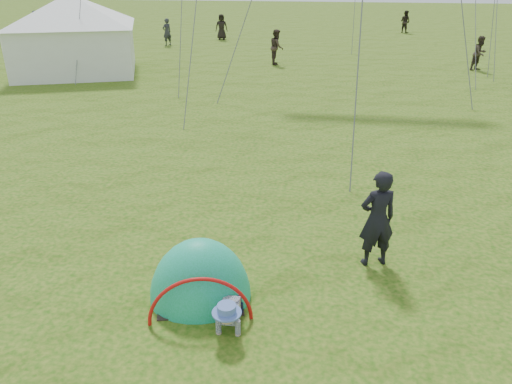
# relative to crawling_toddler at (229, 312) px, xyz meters

# --- Properties ---
(ground) EXTENTS (140.00, 140.00, 0.00)m
(ground) POSITION_rel_crawling_toddler_xyz_m (0.08, -0.55, -0.28)
(ground) COLOR #124B08
(crawling_toddler) EXTENTS (0.55, 0.76, 0.57)m
(crawling_toddler) POSITION_rel_crawling_toddler_xyz_m (0.00, 0.00, 0.00)
(crawling_toddler) COLOR black
(crawling_toddler) RESTS_ON ground
(popup_tent) EXTENTS (1.82, 1.62, 2.01)m
(popup_tent) POSITION_rel_crawling_toddler_xyz_m (-0.58, 0.63, -0.28)
(popup_tent) COLOR #0FA156
(popup_tent) RESTS_ON ground
(standing_adult) EXTENTS (0.73, 0.60, 1.72)m
(standing_adult) POSITION_rel_crawling_toddler_xyz_m (2.11, 2.04, 0.58)
(standing_adult) COLOR black
(standing_adult) RESTS_ON ground
(event_marquee) EXTENTS (7.11, 7.11, 3.81)m
(event_marquee) POSITION_rel_crawling_toddler_xyz_m (-10.84, 17.21, 1.62)
(event_marquee) COLOR white
(event_marquee) RESTS_ON ground
(crowd_person_0) EXTENTS (0.68, 0.72, 1.65)m
(crowd_person_0) POSITION_rel_crawling_toddler_xyz_m (-9.29, 26.21, 0.54)
(crowd_person_0) COLOR #292A30
(crowd_person_0) RESTS_ON ground
(crowd_person_1) EXTENTS (0.99, 0.96, 1.61)m
(crowd_person_1) POSITION_rel_crawling_toddler_xyz_m (6.44, 35.21, 0.52)
(crowd_person_1) COLOR black
(crowd_person_1) RESTS_ON ground
(crowd_person_4) EXTENTS (0.91, 0.68, 1.67)m
(crowd_person_4) POSITION_rel_crawling_toddler_xyz_m (-6.47, 29.46, 0.55)
(crowd_person_4) COLOR black
(crowd_person_4) RESTS_ON ground
(crowd_person_5) EXTENTS (0.56, 1.64, 1.75)m
(crowd_person_5) POSITION_rel_crawling_toddler_xyz_m (-14.83, 30.08, 0.59)
(crowd_person_5) COLOR #17242B
(crowd_person_5) RESTS_ON ground
(crowd_person_6) EXTENTS (0.69, 0.74, 1.69)m
(crowd_person_6) POSITION_rel_crawling_toddler_xyz_m (-19.40, 30.66, 0.56)
(crowd_person_6) COLOR black
(crowd_person_6) RESTS_ON ground
(crowd_person_7) EXTENTS (0.76, 0.92, 1.74)m
(crowd_person_7) POSITION_rel_crawling_toddler_xyz_m (-1.67, 20.68, 0.59)
(crowd_person_7) COLOR #392B25
(crowd_person_7) RESTS_ON ground
(crowd_person_8) EXTENTS (0.50, 1.05, 1.75)m
(crowd_person_8) POSITION_rel_crawling_toddler_xyz_m (-20.02, 29.26, 0.59)
(crowd_person_8) COLOR #293749
(crowd_person_8) RESTS_ON ground
(crowd_person_13) EXTENTS (0.99, 0.97, 1.61)m
(crowd_person_13) POSITION_rel_crawling_toddler_xyz_m (8.25, 20.55, 0.52)
(crowd_person_13) COLOR #382E26
(crowd_person_13) RESTS_ON ground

